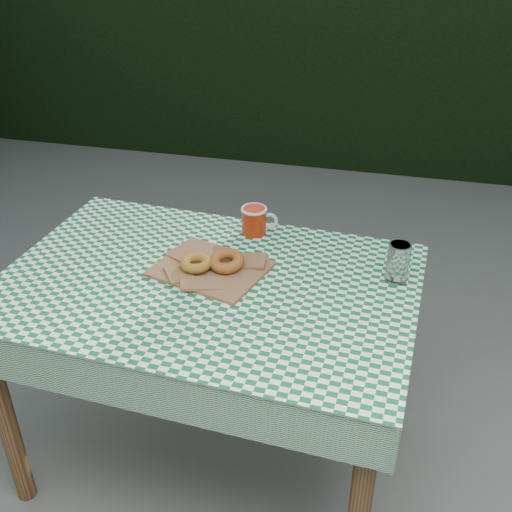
{
  "coord_description": "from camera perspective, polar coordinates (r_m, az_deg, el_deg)",
  "views": [
    {
      "loc": [
        0.38,
        -1.33,
        1.77
      ],
      "look_at": [
        -0.0,
        0.25,
        0.79
      ],
      "focal_mm": 43.12,
      "sensor_mm": 36.0,
      "label": 1
    }
  ],
  "objects": [
    {
      "name": "bagel_back",
      "position": [
        1.87,
        -2.75,
        -0.46
      ],
      "size": [
        0.14,
        0.14,
        0.03
      ],
      "primitive_type": "torus",
      "rotation": [
        0.0,
        0.0,
        -0.37
      ],
      "color": "#A16521",
      "rests_on": "paper_bag"
    },
    {
      "name": "drinking_glass",
      "position": [
        1.86,
        13.04,
        -0.57
      ],
      "size": [
        0.08,
        0.08,
        0.12
      ],
      "primitive_type": "cylinder",
      "rotation": [
        0.0,
        0.0,
        0.25
      ],
      "color": "silver",
      "rests_on": "tablecloth"
    },
    {
      "name": "coffee_mug",
      "position": [
        2.07,
        -0.19,
        3.31
      ],
      "size": [
        0.2,
        0.2,
        0.09
      ],
      "primitive_type": null,
      "rotation": [
        0.0,
        0.0,
        0.21
      ],
      "color": "#A8230A",
      "rests_on": "tablecloth"
    },
    {
      "name": "bagel_front",
      "position": [
        1.87,
        -5.62,
        -0.67
      ],
      "size": [
        0.13,
        0.13,
        0.03
      ],
      "primitive_type": "torus",
      "rotation": [
        0.0,
        0.0,
        0.43
      ],
      "color": "#A07421",
      "rests_on": "paper_bag"
    },
    {
      "name": "hedge_north",
      "position": [
        4.63,
        9.24,
        19.87
      ],
      "size": [
        7.0,
        0.7,
        1.8
      ],
      "primitive_type": "cube",
      "color": "black",
      "rests_on": "ground"
    },
    {
      "name": "table",
      "position": [
        2.08,
        -4.16,
        -11.14
      ],
      "size": [
        1.27,
        0.89,
        0.75
      ],
      "primitive_type": "cube",
      "rotation": [
        0.0,
        0.0,
        -0.07
      ],
      "color": "#542F1C",
      "rests_on": "ground"
    },
    {
      "name": "ground",
      "position": [
        2.25,
        -1.53,
        -20.9
      ],
      "size": [
        60.0,
        60.0,
        0.0
      ],
      "primitive_type": "plane",
      "color": "#595953",
      "rests_on": "ground"
    },
    {
      "name": "paper_bag",
      "position": [
        1.89,
        -4.24,
        -1.11
      ],
      "size": [
        0.38,
        0.34,
        0.02
      ],
      "primitive_type": "cube",
      "rotation": [
        0.0,
        0.0,
        -0.28
      ],
      "color": "#986242",
      "rests_on": "tablecloth"
    },
    {
      "name": "tablecloth",
      "position": [
        1.85,
        -4.6,
        -2.41
      ],
      "size": [
        1.29,
        0.91,
        0.01
      ],
      "primitive_type": "cube",
      "rotation": [
        0.0,
        0.0,
        -0.07
      ],
      "color": "#0E5A2B",
      "rests_on": "table"
    }
  ]
}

